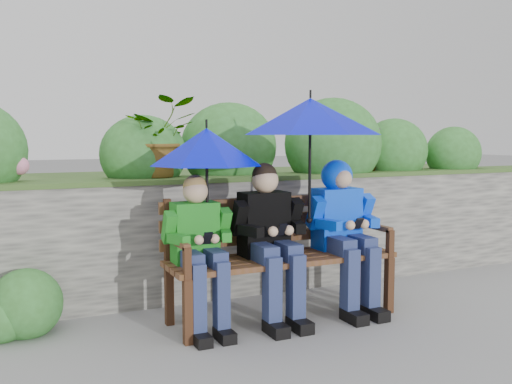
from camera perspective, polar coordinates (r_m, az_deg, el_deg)
name	(u,v)px	position (r m, az deg, el deg)	size (l,w,h in m)	color
ground	(261,317)	(4.45, 0.55, -12.38)	(60.00, 60.00, 0.00)	gray
garden_backdrop	(177,211)	(5.72, -7.87, -1.93)	(8.01, 2.85, 1.89)	#575551
park_bench	(278,248)	(4.36, 2.21, -5.62)	(1.75, 0.51, 0.92)	#3D2314
boy_left	(199,244)	(4.02, -5.68, -5.20)	(0.48, 0.55, 1.10)	#1D841D
boy_middle	(270,234)	(4.21, 1.41, -4.25)	(0.53, 0.62, 1.18)	black
boy_right	(343,222)	(4.53, 8.72, -2.97)	(0.54, 0.65, 1.19)	blue
umbrella_left	(207,147)	(4.03, -4.96, 4.53)	(0.82, 0.82, 0.80)	#0009D0
umbrella_right	(310,117)	(4.31, 5.45, 7.52)	(1.06, 1.06, 1.00)	#0009D0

